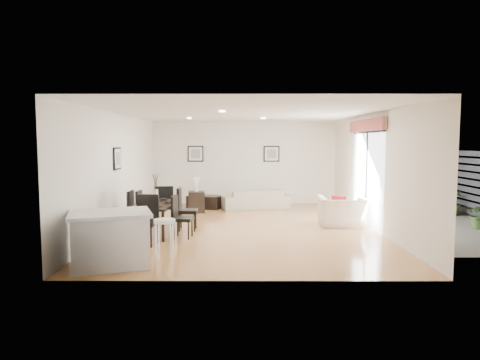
{
  "coord_description": "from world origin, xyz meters",
  "views": [
    {
      "loc": [
        -0.09,
        -10.09,
        2.02
      ],
      "look_at": [
        -0.13,
        0.4,
        1.1
      ],
      "focal_mm": 32.0,
      "sensor_mm": 36.0,
      "label": 1
    }
  ],
  "objects_px": {
    "coffee_table": "(204,202)",
    "dining_chair_foot": "(165,203)",
    "dining_chair_wfar": "(135,208)",
    "dining_chair_head": "(146,217)",
    "dining_chair_enear": "(179,214)",
    "side_table": "(197,202)",
    "dining_chair_efar": "(184,206)",
    "bar_stool": "(164,226)",
    "sofa": "(255,199)",
    "dining_table": "(156,207)",
    "kitchen_island": "(111,239)",
    "armchair": "(342,212)",
    "dining_chair_wnear": "(126,212)"
  },
  "relations": [
    {
      "from": "coffee_table",
      "to": "dining_chair_wfar",
      "type": "bearing_deg",
      "value": -97.75
    },
    {
      "from": "dining_chair_enear",
      "to": "bar_stool",
      "type": "height_order",
      "value": "dining_chair_enear"
    },
    {
      "from": "dining_chair_wnear",
      "to": "dining_chair_foot",
      "type": "bearing_deg",
      "value": 157.0
    },
    {
      "from": "dining_chair_wfar",
      "to": "dining_chair_enear",
      "type": "bearing_deg",
      "value": 57.23
    },
    {
      "from": "dining_chair_enear",
      "to": "side_table",
      "type": "xyz_separation_m",
      "value": [
        0.02,
        3.31,
        -0.2
      ]
    },
    {
      "from": "sofa",
      "to": "dining_table",
      "type": "bearing_deg",
      "value": 43.2
    },
    {
      "from": "coffee_table",
      "to": "dining_chair_head",
      "type": "bearing_deg",
      "value": -84.91
    },
    {
      "from": "armchair",
      "to": "bar_stool",
      "type": "relative_size",
      "value": 1.41
    },
    {
      "from": "dining_chair_efar",
      "to": "dining_chair_foot",
      "type": "bearing_deg",
      "value": 42.24
    },
    {
      "from": "dining_table",
      "to": "bar_stool",
      "type": "distance_m",
      "value": 2.56
    },
    {
      "from": "sofa",
      "to": "coffee_table",
      "type": "xyz_separation_m",
      "value": [
        -1.57,
        0.06,
        -0.1
      ]
    },
    {
      "from": "coffee_table",
      "to": "bar_stool",
      "type": "xyz_separation_m",
      "value": [
        -0.11,
        -6.17,
        0.47
      ]
    },
    {
      "from": "armchair",
      "to": "dining_chair_head",
      "type": "bearing_deg",
      "value": 26.69
    },
    {
      "from": "side_table",
      "to": "kitchen_island",
      "type": "distance_m",
      "value": 5.46
    },
    {
      "from": "dining_chair_enear",
      "to": "dining_chair_efar",
      "type": "distance_m",
      "value": 0.8
    },
    {
      "from": "sofa",
      "to": "dining_chair_foot",
      "type": "bearing_deg",
      "value": 34.56
    },
    {
      "from": "dining_chair_head",
      "to": "sofa",
      "type": "bearing_deg",
      "value": 69.68
    },
    {
      "from": "dining_chair_wnear",
      "to": "dining_chair_enear",
      "type": "relative_size",
      "value": 1.11
    },
    {
      "from": "dining_chair_wnear",
      "to": "dining_chair_efar",
      "type": "height_order",
      "value": "dining_chair_wnear"
    },
    {
      "from": "armchair",
      "to": "side_table",
      "type": "distance_m",
      "value": 4.25
    },
    {
      "from": "bar_stool",
      "to": "dining_chair_wfar",
      "type": "bearing_deg",
      "value": 112.68
    },
    {
      "from": "sofa",
      "to": "side_table",
      "type": "distance_m",
      "value": 1.87
    },
    {
      "from": "dining_chair_head",
      "to": "bar_stool",
      "type": "height_order",
      "value": "dining_chair_head"
    },
    {
      "from": "dining_chair_efar",
      "to": "side_table",
      "type": "distance_m",
      "value": 2.52
    },
    {
      "from": "dining_table",
      "to": "dining_chair_enear",
      "type": "distance_m",
      "value": 0.7
    },
    {
      "from": "dining_chair_head",
      "to": "coffee_table",
      "type": "relative_size",
      "value": 1.0
    },
    {
      "from": "side_table",
      "to": "kitchen_island",
      "type": "relative_size",
      "value": 0.4
    },
    {
      "from": "sofa",
      "to": "side_table",
      "type": "xyz_separation_m",
      "value": [
        -1.72,
        -0.72,
        0.01
      ]
    },
    {
      "from": "armchair",
      "to": "bar_stool",
      "type": "height_order",
      "value": "bar_stool"
    },
    {
      "from": "sofa",
      "to": "bar_stool",
      "type": "distance_m",
      "value": 6.35
    },
    {
      "from": "dining_chair_enear",
      "to": "dining_chair_head",
      "type": "relative_size",
      "value": 0.91
    },
    {
      "from": "dining_chair_head",
      "to": "bar_stool",
      "type": "xyz_separation_m",
      "value": [
        0.63,
        -1.48,
        0.11
      ]
    },
    {
      "from": "dining_table",
      "to": "kitchen_island",
      "type": "relative_size",
      "value": 1.1
    },
    {
      "from": "dining_chair_head",
      "to": "bar_stool",
      "type": "bearing_deg",
      "value": -60.98
    },
    {
      "from": "dining_chair_head",
      "to": "armchair",
      "type": "bearing_deg",
      "value": 29.65
    },
    {
      "from": "dining_chair_efar",
      "to": "dining_chair_head",
      "type": "distance_m",
      "value": 1.51
    },
    {
      "from": "sofa",
      "to": "kitchen_island",
      "type": "height_order",
      "value": "kitchen_island"
    },
    {
      "from": "dining_chair_efar",
      "to": "dining_chair_foot",
      "type": "relative_size",
      "value": 1.02
    },
    {
      "from": "side_table",
      "to": "coffee_table",
      "type": "bearing_deg",
      "value": 78.67
    },
    {
      "from": "dining_chair_wnear",
      "to": "side_table",
      "type": "bearing_deg",
      "value": 160.06
    },
    {
      "from": "dining_chair_wnear",
      "to": "dining_chair_efar",
      "type": "relative_size",
      "value": 1.02
    },
    {
      "from": "coffee_table",
      "to": "side_table",
      "type": "xyz_separation_m",
      "value": [
        -0.16,
        -0.78,
        0.11
      ]
    },
    {
      "from": "dining_chair_wfar",
      "to": "dining_chair_enear",
      "type": "xyz_separation_m",
      "value": [
        1.14,
        -0.8,
        -0.01
      ]
    },
    {
      "from": "dining_chair_efar",
      "to": "dining_table",
      "type": "bearing_deg",
      "value": 124.98
    },
    {
      "from": "dining_chair_efar",
      "to": "bar_stool",
      "type": "relative_size",
      "value": 1.27
    },
    {
      "from": "dining_chair_wfar",
      "to": "coffee_table",
      "type": "distance_m",
      "value": 3.56
    },
    {
      "from": "coffee_table",
      "to": "dining_chair_foot",
      "type": "bearing_deg",
      "value": -91.24
    },
    {
      "from": "dining_chair_efar",
      "to": "side_table",
      "type": "xyz_separation_m",
      "value": [
        0.03,
        2.51,
        -0.24
      ]
    },
    {
      "from": "armchair",
      "to": "coffee_table",
      "type": "distance_m",
      "value": 4.55
    },
    {
      "from": "coffee_table",
      "to": "kitchen_island",
      "type": "bearing_deg",
      "value": -85.14
    }
  ]
}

